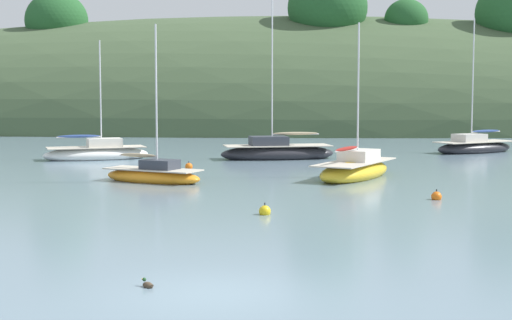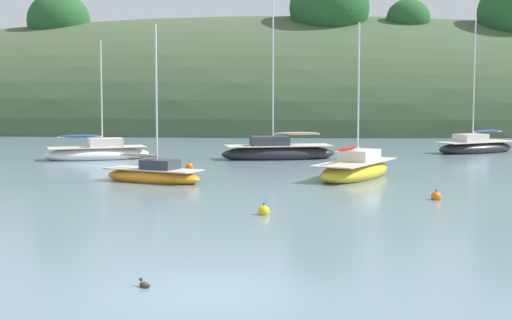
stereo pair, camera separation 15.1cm
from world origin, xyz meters
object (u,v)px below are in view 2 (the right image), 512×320
(sailboat_grey_yawl, at_px, (153,175))
(mooring_buoy_channel, at_px, (264,211))
(duck_trailing, at_px, (144,285))
(sailboat_navy_dinghy, at_px, (476,147))
(mooring_buoy_outer, at_px, (436,197))
(sailboat_black_sloop, at_px, (355,170))
(sailboat_cream_ketch, at_px, (98,153))
(sailboat_red_portside, at_px, (278,152))
(mooring_buoy_inner, at_px, (189,167))

(sailboat_grey_yawl, relative_size, mooring_buoy_channel, 14.76)
(sailboat_grey_yawl, height_order, mooring_buoy_channel, sailboat_grey_yawl)
(mooring_buoy_channel, distance_m, duck_trailing, 10.85)
(sailboat_navy_dinghy, bearing_deg, mooring_buoy_outer, -106.34)
(sailboat_grey_yawl, bearing_deg, mooring_buoy_channel, -59.17)
(sailboat_black_sloop, xyz_separation_m, mooring_buoy_outer, (2.75, -7.96, -0.31))
(sailboat_navy_dinghy, distance_m, duck_trailing, 43.19)
(sailboat_navy_dinghy, xyz_separation_m, mooring_buoy_channel, (-14.34, -29.25, -0.30))
(sailboat_cream_ketch, height_order, mooring_buoy_outer, sailboat_cream_ketch)
(sailboat_navy_dinghy, bearing_deg, sailboat_black_sloop, -120.58)
(sailboat_cream_ketch, xyz_separation_m, mooring_buoy_channel, (11.94, -22.33, -0.29))
(sailboat_navy_dinghy, height_order, sailboat_black_sloop, sailboat_navy_dinghy)
(sailboat_red_portside, bearing_deg, mooring_buoy_outer, -69.60)
(sailboat_black_sloop, distance_m, mooring_buoy_inner, 10.25)
(mooring_buoy_outer, bearing_deg, sailboat_grey_yawl, 156.28)
(mooring_buoy_channel, bearing_deg, sailboat_cream_ketch, 118.14)
(mooring_buoy_inner, bearing_deg, duck_trailing, -84.27)
(sailboat_navy_dinghy, relative_size, sailboat_black_sloop, 1.20)
(sailboat_navy_dinghy, relative_size, sailboat_red_portside, 0.88)
(sailboat_red_portside, xyz_separation_m, mooring_buoy_channel, (0.05, -23.21, -0.34))
(sailboat_red_portside, bearing_deg, sailboat_black_sloop, -68.63)
(sailboat_cream_ketch, bearing_deg, mooring_buoy_outer, -43.66)
(sailboat_cream_ketch, xyz_separation_m, duck_trailing, (9.62, -32.93, -0.36))
(sailboat_cream_ketch, height_order, sailboat_black_sloop, sailboat_black_sloop)
(mooring_buoy_inner, bearing_deg, sailboat_black_sloop, -24.78)
(mooring_buoy_inner, bearing_deg, mooring_buoy_channel, -73.02)
(sailboat_black_sloop, xyz_separation_m, sailboat_grey_yawl, (-10.19, -2.27, -0.08))
(sailboat_navy_dinghy, height_order, mooring_buoy_inner, sailboat_navy_dinghy)
(sailboat_red_portside, distance_m, mooring_buoy_outer, 20.24)
(sailboat_cream_ketch, distance_m, sailboat_grey_yawl, 13.78)
(sailboat_black_sloop, relative_size, sailboat_grey_yawl, 1.04)
(mooring_buoy_outer, xyz_separation_m, duck_trailing, (-9.33, -14.85, -0.07))
(sailboat_cream_ketch, bearing_deg, duck_trailing, -73.71)
(sailboat_navy_dinghy, xyz_separation_m, duck_trailing, (-16.65, -39.85, -0.37))
(mooring_buoy_outer, bearing_deg, duck_trailing, -122.14)
(sailboat_grey_yawl, distance_m, sailboat_red_portside, 14.53)
(mooring_buoy_inner, distance_m, duck_trailing, 27.23)
(mooring_buoy_inner, bearing_deg, sailboat_grey_yawl, -97.71)
(mooring_buoy_channel, height_order, duck_trailing, mooring_buoy_channel)
(sailboat_navy_dinghy, bearing_deg, duck_trailing, -112.68)
(duck_trailing, bearing_deg, mooring_buoy_outer, 57.86)
(sailboat_black_sloop, relative_size, mooring_buoy_outer, 15.36)
(duck_trailing, bearing_deg, sailboat_red_portside, 86.16)
(sailboat_cream_ketch, xyz_separation_m, sailboat_black_sloop, (16.20, -10.13, 0.01))
(sailboat_black_sloop, xyz_separation_m, sailboat_red_portside, (-4.31, 11.01, 0.03))
(mooring_buoy_outer, distance_m, mooring_buoy_inner, 17.18)
(sailboat_black_sloop, bearing_deg, sailboat_navy_dinghy, 59.42)
(sailboat_navy_dinghy, height_order, sailboat_grey_yawl, sailboat_navy_dinghy)
(mooring_buoy_outer, bearing_deg, sailboat_black_sloop, 109.04)
(sailboat_cream_ketch, height_order, sailboat_red_portside, sailboat_red_portside)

